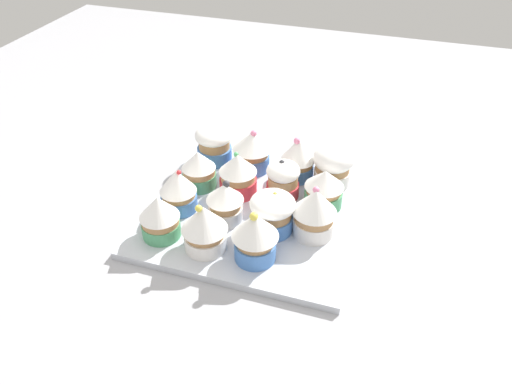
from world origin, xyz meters
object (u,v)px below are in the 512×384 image
at_px(cupcake_9, 283,179).
at_px(cupcake_13, 324,188).
at_px(cupcake_3, 159,216).
at_px(cupcake_5, 238,174).
at_px(cupcake_10, 272,212).
at_px(cupcake_12, 333,165).
at_px(cupcake_1, 199,169).
at_px(cupcake_7, 204,227).
at_px(cupcake_11, 255,235).
at_px(cupcake_4, 252,150).
at_px(baking_tray, 256,210).
at_px(cupcake_8, 298,157).
at_px(cupcake_14, 315,212).
at_px(cupcake_6, 225,201).
at_px(cupcake_0, 214,143).
at_px(cupcake_2, 178,190).

relative_size(cupcake_9, cupcake_13, 1.02).
distance_m(cupcake_3, cupcake_5, 0.15).
height_order(cupcake_10, cupcake_12, cupcake_12).
xyz_separation_m(cupcake_1, cupcake_9, (-0.02, 0.14, -0.00)).
distance_m(cupcake_1, cupcake_7, 0.15).
bearing_deg(cupcake_11, cupcake_1, -133.87).
distance_m(cupcake_7, cupcake_9, 0.17).
relative_size(cupcake_4, cupcake_11, 0.93).
bearing_deg(baking_tray, cupcake_13, 110.85).
relative_size(cupcake_8, cupcake_10, 1.17).
relative_size(cupcake_3, cupcake_5, 0.92).
xyz_separation_m(cupcake_9, cupcake_14, (0.08, 0.07, 0.01)).
bearing_deg(cupcake_13, cupcake_5, -86.40).
bearing_deg(cupcake_14, baking_tray, -108.58).
distance_m(cupcake_6, cupcake_8, 0.17).
distance_m(cupcake_4, cupcake_9, 0.09).
bearing_deg(cupcake_1, cupcake_4, 138.30).
relative_size(baking_tray, cupcake_8, 4.16).
bearing_deg(cupcake_12, cupcake_14, -0.62).
height_order(cupcake_7, cupcake_8, cupcake_8).
bearing_deg(cupcake_9, cupcake_8, 170.80).
xyz_separation_m(cupcake_6, cupcake_11, (0.07, 0.07, 0.01)).
relative_size(baking_tray, cupcake_3, 4.74).
bearing_deg(cupcake_5, cupcake_14, 65.87).
distance_m(cupcake_1, cupcake_4, 0.10).
xyz_separation_m(cupcake_7, cupcake_13, (-0.15, 0.14, -0.01)).
bearing_deg(cupcake_0, cupcake_13, 71.68).
bearing_deg(cupcake_6, cupcake_3, -51.08).
relative_size(cupcake_2, cupcake_14, 0.90).
bearing_deg(cupcake_5, cupcake_10, 47.45).
relative_size(cupcake_4, cupcake_10, 1.12).
height_order(cupcake_1, cupcake_7, cupcake_7).
xyz_separation_m(baking_tray, cupcake_0, (-0.11, -0.11, 0.04)).
xyz_separation_m(baking_tray, cupcake_5, (-0.03, -0.04, 0.04)).
xyz_separation_m(cupcake_1, cupcake_7, (0.14, 0.07, 0.01)).
bearing_deg(cupcake_7, cupcake_14, 119.02).
distance_m(cupcake_1, cupcake_9, 0.14).
height_order(cupcake_0, cupcake_14, cupcake_14).
xyz_separation_m(cupcake_6, cupcake_7, (0.07, -0.01, 0.00)).
bearing_deg(cupcake_2, cupcake_6, 87.31).
bearing_deg(cupcake_2, cupcake_8, 132.34).
relative_size(cupcake_0, cupcake_9, 1.01).
xyz_separation_m(cupcake_2, cupcake_10, (0.00, 0.15, -0.00)).
bearing_deg(cupcake_4, cupcake_12, 89.01).
bearing_deg(cupcake_11, cupcake_6, -133.81).
distance_m(cupcake_11, cupcake_14, 0.10).
height_order(cupcake_5, cupcake_12, cupcake_5).
distance_m(baking_tray, cupcake_7, 0.13).
relative_size(cupcake_3, cupcake_14, 0.85).
height_order(cupcake_6, cupcake_11, cupcake_11).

